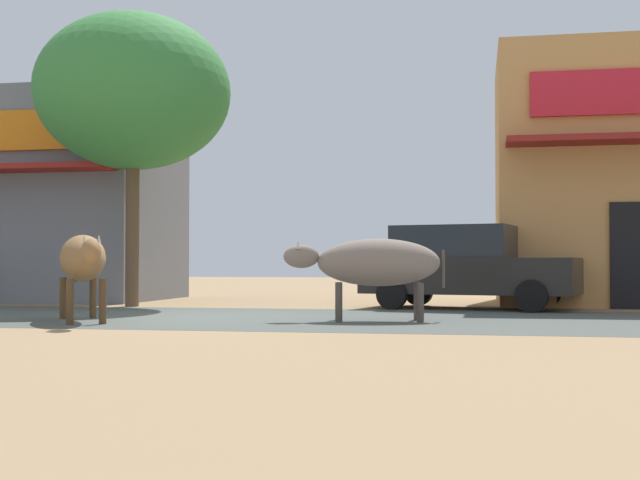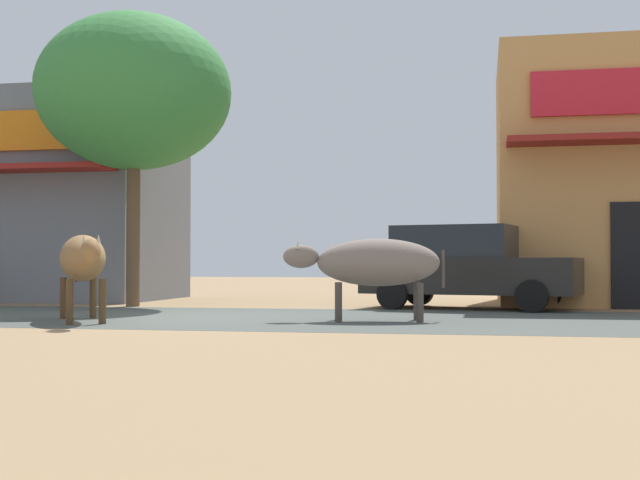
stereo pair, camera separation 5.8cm
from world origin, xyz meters
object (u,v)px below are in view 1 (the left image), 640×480
(parked_hatchback_car, at_px, (466,266))
(roadside_tree, at_px, (133,92))
(cow_near_brown, at_px, (83,259))
(pedestrian_by_shop, at_px, (609,265))
(cow_far_dark, at_px, (375,263))

(parked_hatchback_car, bearing_deg, roadside_tree, -176.81)
(cow_near_brown, distance_m, pedestrian_by_shop, 10.30)
(roadside_tree, distance_m, cow_far_dark, 7.48)
(roadside_tree, bearing_deg, cow_far_dark, -32.83)
(cow_near_brown, distance_m, cow_far_dark, 4.51)
(cow_far_dark, height_order, pedestrian_by_shop, pedestrian_by_shop)
(cow_far_dark, bearing_deg, cow_near_brown, -167.56)
(cow_near_brown, bearing_deg, pedestrian_by_shop, 33.70)
(parked_hatchback_car, bearing_deg, cow_far_dark, -108.64)
(pedestrian_by_shop, bearing_deg, parked_hatchback_car, -164.27)
(roadside_tree, xyz_separation_m, cow_near_brown, (1.12, -4.53, -3.52))
(parked_hatchback_car, height_order, cow_near_brown, parked_hatchback_car)
(roadside_tree, relative_size, cow_near_brown, 2.39)
(roadside_tree, bearing_deg, cow_near_brown, -76.13)
(roadside_tree, bearing_deg, pedestrian_by_shop, 6.95)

